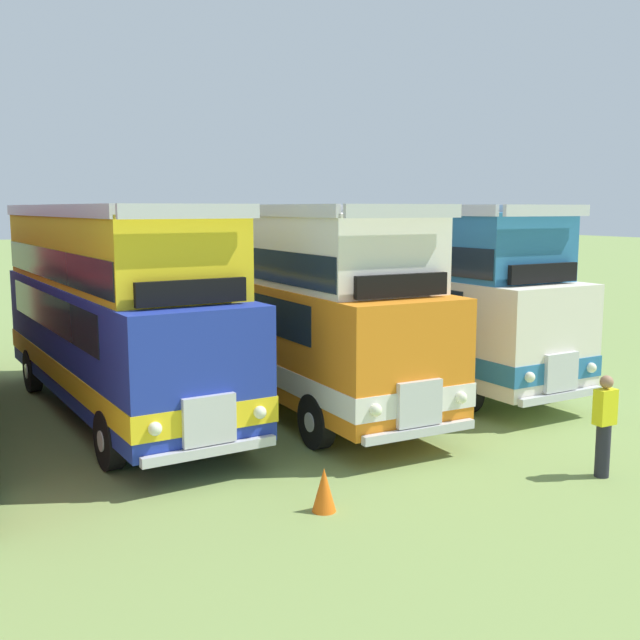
# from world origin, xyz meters

# --- Properties ---
(bus_sixth_in_row) EXTENTS (3.09, 10.22, 4.52)m
(bus_sixth_in_row) POSITION_xyz_m (5.79, 0.05, 2.36)
(bus_sixth_in_row) COLOR #1E339E
(bus_sixth_in_row) RESTS_ON ground
(bus_seventh_in_row) EXTENTS (2.65, 11.11, 4.52)m
(bus_seventh_in_row) POSITION_xyz_m (9.66, -0.19, 2.36)
(bus_seventh_in_row) COLOR orange
(bus_seventh_in_row) RESTS_ON ground
(bus_eighth_in_row) EXTENTS (2.87, 10.58, 4.52)m
(bus_eighth_in_row) POSITION_xyz_m (13.52, 0.19, 2.36)
(bus_eighth_in_row) COLOR silver
(bus_eighth_in_row) RESTS_ON ground
(cone_mid_row) EXTENTS (0.36, 0.36, 0.67)m
(cone_mid_row) POSITION_xyz_m (7.21, -6.83, 0.33)
(cone_mid_row) COLOR orange
(cone_mid_row) RESTS_ON ground
(marshal_person) EXTENTS (0.36, 0.24, 1.73)m
(marshal_person) POSITION_xyz_m (11.99, -7.75, 0.89)
(marshal_person) COLOR #23232D
(marshal_person) RESTS_ON ground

